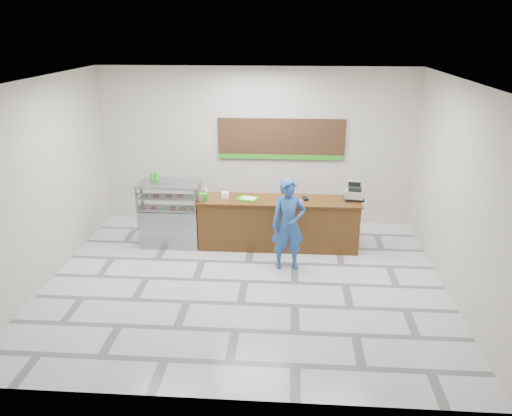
# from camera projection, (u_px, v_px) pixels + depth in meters

# --- Properties ---
(floor) EXTENTS (7.00, 7.00, 0.00)m
(floor) POSITION_uv_depth(u_px,v_px,m) (245.00, 281.00, 8.91)
(floor) COLOR silver
(floor) RESTS_ON ground
(back_wall) EXTENTS (7.00, 0.00, 7.00)m
(back_wall) POSITION_uv_depth(u_px,v_px,m) (256.00, 147.00, 11.12)
(back_wall) COLOR beige
(back_wall) RESTS_ON floor
(ceiling) EXTENTS (7.00, 7.00, 0.00)m
(ceiling) POSITION_uv_depth(u_px,v_px,m) (243.00, 81.00, 7.71)
(ceiling) COLOR silver
(ceiling) RESTS_ON back_wall
(sales_counter) EXTENTS (3.26, 0.76, 1.03)m
(sales_counter) POSITION_uv_depth(u_px,v_px,m) (278.00, 223.00, 10.15)
(sales_counter) COLOR #573110
(sales_counter) RESTS_ON floor
(display_case) EXTENTS (1.22, 0.72, 1.33)m
(display_case) POSITION_uv_depth(u_px,v_px,m) (171.00, 213.00, 10.24)
(display_case) COLOR gray
(display_case) RESTS_ON floor
(menu_board) EXTENTS (2.80, 0.06, 0.90)m
(menu_board) POSITION_uv_depth(u_px,v_px,m) (281.00, 140.00, 10.98)
(menu_board) COLOR black
(menu_board) RESTS_ON back_wall
(cash_register) EXTENTS (0.43, 0.44, 0.35)m
(cash_register) POSITION_uv_depth(u_px,v_px,m) (354.00, 193.00, 9.94)
(cash_register) COLOR black
(cash_register) RESTS_ON sales_counter
(card_terminal) EXTENTS (0.13, 0.19, 0.04)m
(card_terminal) POSITION_uv_depth(u_px,v_px,m) (305.00, 199.00, 9.95)
(card_terminal) COLOR black
(card_terminal) RESTS_ON sales_counter
(serving_tray) EXTENTS (0.45, 0.37, 0.02)m
(serving_tray) POSITION_uv_depth(u_px,v_px,m) (247.00, 199.00, 9.99)
(serving_tray) COLOR #24B107
(serving_tray) RESTS_ON sales_counter
(napkin_box) EXTENTS (0.15, 0.15, 0.12)m
(napkin_box) POSITION_uv_depth(u_px,v_px,m) (225.00, 195.00, 10.02)
(napkin_box) COLOR white
(napkin_box) RESTS_ON sales_counter
(straw_cup) EXTENTS (0.09, 0.09, 0.13)m
(straw_cup) POSITION_uv_depth(u_px,v_px,m) (206.00, 192.00, 10.20)
(straw_cup) COLOR silver
(straw_cup) RESTS_ON sales_counter
(promo_box) EXTENTS (0.19, 0.15, 0.16)m
(promo_box) POSITION_uv_depth(u_px,v_px,m) (203.00, 197.00, 9.85)
(promo_box) COLOR #28991C
(promo_box) RESTS_ON sales_counter
(donut_decal) EXTENTS (0.15, 0.15, 0.00)m
(donut_decal) POSITION_uv_depth(u_px,v_px,m) (299.00, 201.00, 9.89)
(donut_decal) COLOR #E0588F
(donut_decal) RESTS_ON sales_counter
(green_cup_left) EXTENTS (0.09, 0.09, 0.14)m
(green_cup_left) POSITION_uv_depth(u_px,v_px,m) (152.00, 176.00, 10.21)
(green_cup_left) COLOR #28991C
(green_cup_left) RESTS_ON display_case
(green_cup_right) EXTENTS (0.09, 0.09, 0.14)m
(green_cup_right) POSITION_uv_depth(u_px,v_px,m) (156.00, 176.00, 10.23)
(green_cup_right) COLOR #28991C
(green_cup_right) RESTS_ON display_case
(customer) EXTENTS (0.69, 0.51, 1.73)m
(customer) POSITION_uv_depth(u_px,v_px,m) (288.00, 224.00, 9.15)
(customer) COLOR #244D94
(customer) RESTS_ON floor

